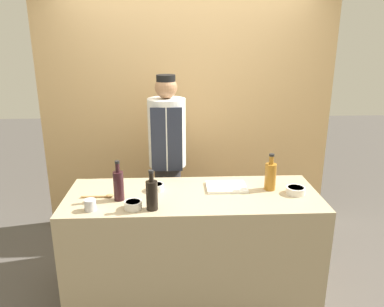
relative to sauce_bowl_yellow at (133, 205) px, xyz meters
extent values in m
plane|color=#4C4742|center=(0.43, 0.23, -0.91)|extent=(14.00, 14.00, 0.00)
cube|color=tan|center=(0.43, 1.46, 0.29)|extent=(2.96, 0.18, 2.40)
cube|color=tan|center=(0.43, 0.23, -0.47)|extent=(1.93, 0.73, 0.88)
cylinder|color=silver|center=(0.00, 0.00, 0.00)|extent=(0.12, 0.12, 0.06)
cylinder|color=yellow|center=(0.00, 0.00, 0.02)|extent=(0.10, 0.10, 0.02)
cylinder|color=silver|center=(1.21, 0.20, 0.00)|extent=(0.15, 0.15, 0.05)
cylinder|color=orange|center=(1.21, 0.20, 0.01)|extent=(0.12, 0.12, 0.02)
cylinder|color=silver|center=(0.15, 0.32, 0.00)|extent=(0.12, 0.12, 0.05)
cylinder|color=#703384|center=(0.15, 0.32, 0.01)|extent=(0.10, 0.10, 0.02)
cube|color=white|center=(0.70, 0.34, -0.02)|extent=(0.32, 0.24, 0.02)
cylinder|color=black|center=(0.13, -0.01, 0.07)|extent=(0.08, 0.08, 0.21)
cylinder|color=black|center=(0.13, -0.01, 0.21)|extent=(0.03, 0.03, 0.06)
cylinder|color=black|center=(0.13, -0.01, 0.25)|extent=(0.04, 0.04, 0.02)
cylinder|color=#9E661E|center=(1.04, 0.30, 0.07)|extent=(0.09, 0.09, 0.21)
cylinder|color=#9E661E|center=(1.04, 0.30, 0.21)|extent=(0.04, 0.04, 0.06)
cylinder|color=black|center=(1.04, 0.30, 0.25)|extent=(0.04, 0.04, 0.02)
cylinder|color=black|center=(-0.12, 0.15, 0.08)|extent=(0.08, 0.08, 0.22)
cylinder|color=black|center=(-0.12, 0.15, 0.22)|extent=(0.03, 0.03, 0.07)
cylinder|color=black|center=(-0.12, 0.15, 0.26)|extent=(0.03, 0.03, 0.02)
cylinder|color=#B7B7BC|center=(-0.29, -0.01, 0.01)|extent=(0.08, 0.08, 0.08)
cylinder|color=#B2844C|center=(-0.31, 0.20, -0.02)|extent=(0.20, 0.02, 0.02)
ellipsoid|color=#B2844C|center=(-0.19, 0.20, -0.02)|extent=(0.06, 0.04, 0.02)
cylinder|color=#28282D|center=(0.23, 0.90, -0.47)|extent=(0.25, 0.25, 0.89)
cylinder|color=silver|center=(0.23, 0.90, 0.29)|extent=(0.34, 0.34, 0.62)
cube|color=#232838|center=(0.23, 0.74, 0.26)|extent=(0.27, 0.02, 0.57)
sphere|color=#9E704C|center=(0.23, 0.90, 0.69)|extent=(0.20, 0.20, 0.20)
cylinder|color=black|center=(0.23, 0.90, 0.77)|extent=(0.17, 0.17, 0.07)
camera|label=1|loc=(0.30, -2.39, 1.12)|focal=35.00mm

